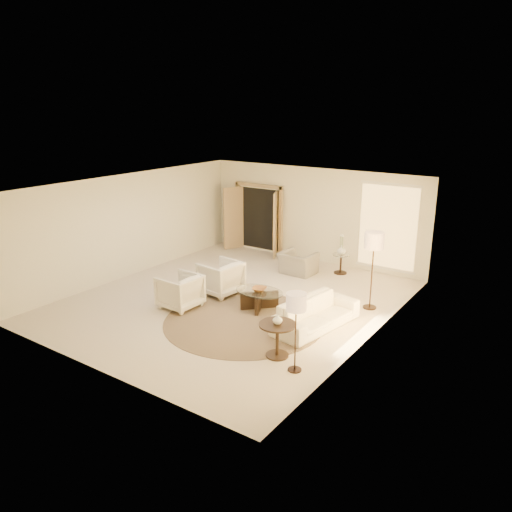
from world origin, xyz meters
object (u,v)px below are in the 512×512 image
Objects in this scene: armchair_right at (180,290)px; bowl at (259,289)px; accent_chair at (298,259)px; side_table at (341,262)px; floor_lamp_near at (374,244)px; side_vase at (341,250)px; sofa at (316,314)px; end_table at (277,334)px; coffee_table at (259,298)px; floor_lamp_far at (296,306)px; armchair_left at (221,276)px; end_vase at (278,319)px.

armchair_right is 1.85m from bowl.
accent_chair is 2.82× the size of bowl.
floor_lamp_near is at bearing -49.04° from side_table.
sofa is at bearing -72.79° from side_vase.
floor_lamp_near reaches higher than end_table.
sofa is at bearing -5.08° from coffee_table.
floor_lamp_far reaches higher than end_table.
armchair_left reaches higher than sofa.
end_table is 2.10× the size of bowl.
sofa is 2.27× the size of armchair_left.
side_table is (1.79, 3.14, -0.13)m from armchair_left.
armchair_right is 2.61× the size of bowl.
sofa is at bearing 90.44° from end_table.
end_vase is at bearing -77.74° from side_table.
side_table reaches higher than coffee_table.
accent_chair is 1.23m from side_vase.
floor_lamp_near is at bearing 116.91° from armchair_left.
side_table is (-1.10, 5.08, -0.12)m from end_table.
accent_chair is 3.10m from floor_lamp_near.
floor_lamp_near is (2.62, -1.19, 1.14)m from accent_chair.
end_table reaches higher than side_table.
armchair_right is at bearing -114.96° from side_vase.
coffee_table is at bearing 132.62° from end_table.
accent_chair is at bearing 100.97° from coffee_table.
side_vase is (2.03, 4.36, 0.24)m from armchair_right.
end_vase is at bearing -169.78° from sofa.
floor_lamp_far is 7.68× the size of end_vase.
floor_lamp_far is 5.72× the size of side_vase.
armchair_left is at bearing 73.22° from accent_chair.
floor_lamp_near reaches higher than armchair_right.
sofa is 1.62m from end_vase.
armchair_right reaches higher than coffee_table.
armchair_right reaches higher than accent_chair.
sofa reaches higher than bowl.
armchair_left reaches higher than end_vase.
armchair_right is at bearing 164.89° from floor_lamp_far.
bowl is (-0.45, -3.39, 0.14)m from side_table.
side_vase reaches higher than coffee_table.
side_table is 1.66× the size of bowl.
accent_chair is at bearing -144.10° from side_vase.
side_vase reaches higher than side_table.
sofa is 1.53× the size of coffee_table.
armchair_left is 1.25m from armchair_right.
floor_lamp_far reaches higher than armchair_left.
end_vase is at bearing -99.66° from floor_lamp_near.
end_vase is (3.13, -0.72, 0.32)m from armchair_right.
end_table is at bearing 117.28° from accent_chair.
armchair_left is 0.63× the size of floor_lamp_far.
bowl is at bearing 102.86° from accent_chair.
coffee_table is 3.42m from side_table.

